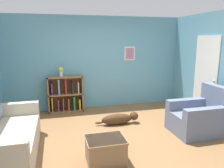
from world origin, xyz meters
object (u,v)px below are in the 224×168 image
(couch, at_px, (4,141))
(bookshelf, at_px, (66,95))
(dog, at_px, (120,119))
(recliner_chair, at_px, (200,117))
(coffee_table, at_px, (106,149))
(vase, at_px, (61,71))

(couch, relative_size, bookshelf, 2.01)
(dog, bearing_deg, couch, -157.45)
(recliner_chair, relative_size, coffee_table, 1.71)
(bookshelf, xyz_separation_m, dog, (1.16, -1.30, -0.34))
(vase, bearing_deg, coffee_table, -78.04)
(bookshelf, relative_size, dog, 0.94)
(bookshelf, bearing_deg, vase, -167.96)
(coffee_table, bearing_deg, couch, 161.84)
(couch, distance_m, recliner_chair, 3.83)
(bookshelf, bearing_deg, coffee_table, -80.10)
(dog, relative_size, vase, 4.08)
(dog, bearing_deg, recliner_chair, -28.96)
(bookshelf, distance_m, coffee_table, 2.83)
(recliner_chair, bearing_deg, vase, 142.78)
(coffee_table, bearing_deg, bookshelf, 99.90)
(recliner_chair, distance_m, dog, 1.78)
(recliner_chair, height_order, vase, vase)
(dog, bearing_deg, vase, 134.66)
(recliner_chair, bearing_deg, dog, 151.04)
(bookshelf, height_order, vase, vase)
(recliner_chair, bearing_deg, couch, -178.55)
(coffee_table, height_order, dog, coffee_table)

